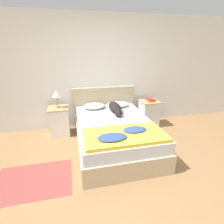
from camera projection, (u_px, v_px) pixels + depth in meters
ground_plane at (123, 182)px, 2.56m from camera, size 16.00×16.00×0.00m
wall_back at (98, 73)px, 4.05m from camera, size 9.00×0.06×2.55m
bed at (114, 134)px, 3.40m from camera, size 1.41×2.07×0.54m
headboard at (104, 105)px, 4.28m from camera, size 1.49×0.06×0.97m
nightstand_left at (60, 121)px, 3.84m from camera, size 0.43×0.43×0.63m
nightstand_right at (149, 113)px, 4.29m from camera, size 0.43×0.43×0.63m
pillow_left at (94, 106)px, 3.95m from camera, size 0.51×0.38×0.11m
pillow_right at (118, 104)px, 4.07m from camera, size 0.51×0.38×0.11m
quilt at (124, 135)px, 2.70m from camera, size 1.26×0.68×0.10m
dog at (115, 108)px, 3.72m from camera, size 0.23×0.80×0.20m
book_stack at (150, 100)px, 4.17m from camera, size 0.18×0.24×0.06m
table_lamp at (57, 94)px, 3.63m from camera, size 0.18×0.18×0.39m
rug at (34, 180)px, 2.58m from camera, size 1.10×0.82×0.00m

